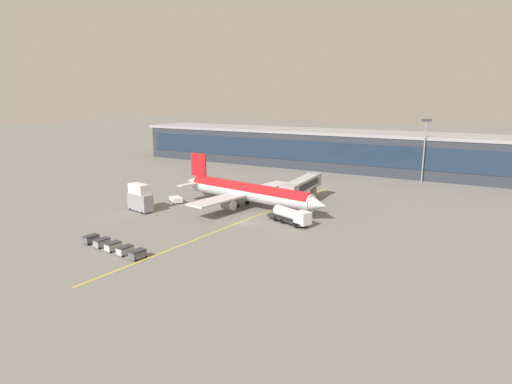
{
  "coord_description": "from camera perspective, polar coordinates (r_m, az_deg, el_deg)",
  "views": [
    {
      "loc": [
        44.09,
        -72.73,
        25.66
      ],
      "look_at": [
        -3.05,
        9.76,
        4.5
      ],
      "focal_mm": 30.12,
      "sensor_mm": 36.0,
      "label": 1
    }
  ],
  "objects": [
    {
      "name": "ground_plane",
      "position": [
        88.84,
        -1.42,
        -4.24
      ],
      "size": [
        700.0,
        700.0,
        0.0
      ],
      "primitive_type": "plane",
      "color": "slate"
    },
    {
      "name": "baggage_cart_4",
      "position": [
        72.57,
        -15.46,
        -7.97
      ],
      "size": [
        1.88,
        2.81,
        1.48
      ],
      "color": "#595B60",
      "rests_on": "ground_plane"
    },
    {
      "name": "baggage_cart_3",
      "position": [
        74.98,
        -17.0,
        -7.39
      ],
      "size": [
        1.88,
        2.81,
        1.48
      ],
      "color": "#B2B7BC",
      "rests_on": "ground_plane"
    },
    {
      "name": "apron_lead_in_line",
      "position": [
        91.19,
        -1.54,
        -3.79
      ],
      "size": [
        7.3,
        79.72,
        0.01
      ],
      "primitive_type": "cube",
      "rotation": [
        0.0,
        0.0,
        -0.09
      ],
      "color": "yellow",
      "rests_on": "ground_plane"
    },
    {
      "name": "baggage_cart_0",
      "position": [
        82.55,
        -21.04,
        -5.85
      ],
      "size": [
        1.88,
        2.81,
        1.48
      ],
      "color": "#595B60",
      "rests_on": "ground_plane"
    },
    {
      "name": "jet_bridge",
      "position": [
        104.47,
        6.28,
        0.96
      ],
      "size": [
        4.86,
        20.44,
        6.49
      ],
      "color": "#B2B7BC",
      "rests_on": "ground_plane"
    },
    {
      "name": "main_airliner",
      "position": [
        100.86,
        -1.07,
        0.03
      ],
      "size": [
        41.7,
        33.14,
        11.56
      ],
      "color": "silver",
      "rests_on": "ground_plane"
    },
    {
      "name": "fuel_tanker",
      "position": [
        88.49,
        4.72,
        -3.17
      ],
      "size": [
        10.98,
        6.19,
        3.25
      ],
      "color": "#232326",
      "rests_on": "ground_plane"
    },
    {
      "name": "catering_lift",
      "position": [
        101.28,
        -15.18,
        -0.78
      ],
      "size": [
        7.17,
        3.88,
        6.3
      ],
      "color": "gray",
      "rests_on": "ground_plane"
    },
    {
      "name": "pushback_tug",
      "position": [
        107.73,
        -10.57,
        -0.98
      ],
      "size": [
        4.44,
        3.96,
        1.4
      ],
      "color": "white",
      "rests_on": "ground_plane"
    },
    {
      "name": "terminal_building",
      "position": [
        159.96,
        10.88,
        5.57
      ],
      "size": [
        162.94,
        22.31,
        13.61
      ],
      "color": "#2D333D",
      "rests_on": "ground_plane"
    },
    {
      "name": "apron_light_mast_0",
      "position": [
        140.55,
        21.47,
        5.89
      ],
      "size": [
        2.8,
        0.5,
        19.12
      ],
      "color": "gray",
      "rests_on": "ground_plane"
    },
    {
      "name": "baggage_cart_1",
      "position": [
        79.98,
        -19.78,
        -6.34
      ],
      "size": [
        1.88,
        2.81,
        1.48
      ],
      "color": "gray",
      "rests_on": "ground_plane"
    },
    {
      "name": "baggage_cart_2",
      "position": [
        77.46,
        -18.44,
        -6.85
      ],
      "size": [
        1.88,
        2.81,
        1.48
      ],
      "color": "#B2B7BC",
      "rests_on": "ground_plane"
    }
  ]
}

